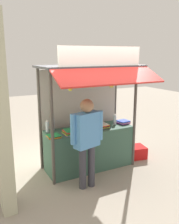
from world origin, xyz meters
TOP-DOWN VIEW (x-y plane):
  - ground_plane at (0.00, 0.00)m, footprint 20.00×20.00m
  - stall_counter at (0.00, 0.00)m, footprint 1.82×0.63m
  - stall_structure at (0.00, 0.09)m, footprint 2.02×1.48m
  - water_bottle_back_right at (0.03, 0.00)m, footprint 0.07×0.07m
  - water_bottle_back_left at (-0.71, 0.24)m, footprint 0.08×0.08m
  - water_bottle_front_left at (-0.84, 0.19)m, footprint 0.06×0.06m
  - water_bottle_right at (-0.36, 0.03)m, footprint 0.08×0.08m
  - water_bottle_far_left at (0.63, 0.01)m, footprint 0.07×0.07m
  - magazine_stack_center at (0.83, -0.02)m, footprint 0.26×0.26m
  - magazine_stack_far_right at (0.26, -0.04)m, footprint 0.27×0.33m
  - magazine_stack_front_right at (-0.83, -0.17)m, footprint 0.25×0.25m
  - magazine_stack_mid_right at (-0.53, -0.15)m, footprint 0.21×0.30m
  - banana_bunch_inner_left at (-0.59, -0.41)m, footprint 0.09×0.09m
  - banana_bunch_rightmost at (0.25, -0.41)m, footprint 0.09×0.09m
  - banana_bunch_leftmost at (-0.16, -0.41)m, footprint 0.10×0.09m
  - vendor_person at (-0.41, -0.69)m, footprint 0.62×0.31m
  - plastic_crate at (1.22, -0.05)m, footprint 0.45×0.45m

SIDE VIEW (x-z plane):
  - ground_plane at x=0.00m, z-range 0.00..0.00m
  - plastic_crate at x=1.22m, z-range 0.00..0.27m
  - stall_counter at x=0.00m, z-range 0.00..0.87m
  - magazine_stack_front_right at x=-0.83m, z-range 0.87..0.91m
  - magazine_stack_center at x=0.83m, z-range 0.87..0.94m
  - magazine_stack_far_right at x=0.26m, z-range 0.87..0.95m
  - magazine_stack_mid_right at x=-0.53m, z-range 0.87..0.95m
  - water_bottle_front_left at x=-0.84m, z-range 0.86..1.09m
  - water_bottle_far_left at x=0.63m, z-range 0.86..1.09m
  - vendor_person at x=-0.41m, z-range 0.17..1.80m
  - water_bottle_back_right at x=0.03m, z-range 0.86..1.12m
  - water_bottle_back_left at x=-0.71m, z-range 0.86..1.14m
  - water_bottle_right at x=-0.36m, z-range 0.86..1.14m
  - stall_structure at x=0.00m, z-range 0.25..2.76m
  - banana_bunch_inner_left at x=-0.59m, z-range 1.67..1.95m
  - banana_bunch_rightmost at x=0.25m, z-range 1.68..1.96m
  - banana_bunch_leftmost at x=-0.16m, z-range 1.72..1.97m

